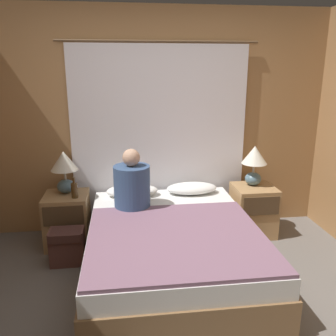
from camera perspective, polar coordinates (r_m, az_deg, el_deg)
name	(u,v)px	position (r m, az deg, el deg)	size (l,w,h in m)	color
ground_plane	(185,323)	(2.92, 2.70, -23.59)	(16.00, 16.00, 0.00)	#66605B
wall_back	(159,123)	(4.09, -1.45, 7.28)	(3.95, 0.06, 2.50)	#A37547
curtain_panel	(160,140)	(4.06, -1.34, 4.57)	(2.17, 0.02, 2.14)	white
bed	(172,249)	(3.36, 0.66, -12.89)	(1.52, 1.97, 0.49)	olive
nightstand_left	(68,220)	(4.00, -15.81, -7.97)	(0.45, 0.46, 0.57)	#A87F51
nightstand_right	(253,210)	(4.20, 13.50, -6.59)	(0.45, 0.46, 0.57)	#A87F51
lamp_left	(64,167)	(3.88, -16.30, 0.19)	(0.28, 0.28, 0.45)	slate
lamp_right	(254,160)	(4.09, 13.67, 1.18)	(0.28, 0.28, 0.45)	slate
pillow_left	(132,191)	(3.94, -5.77, -3.65)	(0.56, 0.29, 0.12)	white
pillow_right	(192,188)	(4.01, 3.83, -3.25)	(0.56, 0.29, 0.12)	white
blanket_on_bed	(177,237)	(3.00, 1.41, -11.00)	(1.46, 1.36, 0.03)	slate
person_left_in_bed	(132,185)	(3.55, -5.80, -2.74)	(0.36, 0.36, 0.61)	#38517A
beer_bottle_on_left_stand	(74,190)	(3.76, -14.78, -3.44)	(0.07, 0.07, 0.21)	#513819
backpack_on_floor	(67,244)	(3.66, -15.86, -11.72)	(0.33, 0.23, 0.35)	brown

